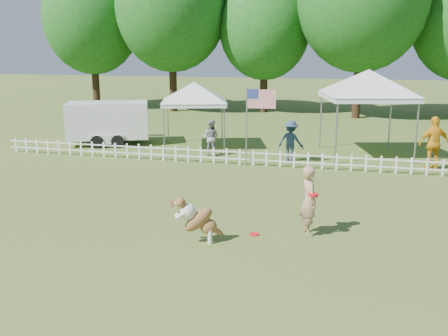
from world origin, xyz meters
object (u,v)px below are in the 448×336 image
(spectator_b, at_px, (291,141))
(spectator_c, at_px, (434,143))
(canopy_tent_right, at_px, (366,114))
(flag_pole, at_px, (247,127))
(dog, at_px, (199,220))
(spectator_a, at_px, (211,138))
(canopy_tent_left, at_px, (195,116))
(frisbee_on_turf, at_px, (254,234))
(cargo_trailer, at_px, (108,123))
(handler, at_px, (309,201))

(spectator_b, xyz_separation_m, spectator_c, (5.05, -0.17, 0.17))
(canopy_tent_right, xyz_separation_m, flag_pole, (-4.21, -2.99, -0.24))
(spectator_c, bearing_deg, dog, 34.33)
(dog, height_order, spectator_a, spectator_a)
(canopy_tent_left, bearing_deg, dog, -88.72)
(dog, relative_size, frisbee_on_turf, 4.67)
(dog, relative_size, cargo_trailer, 0.25)
(handler, relative_size, canopy_tent_right, 0.49)
(flag_pole, distance_m, spectator_c, 6.62)
(frisbee_on_turf, bearing_deg, canopy_tent_left, 114.79)
(flag_pole, relative_size, spectator_c, 1.51)
(canopy_tent_left, height_order, cargo_trailer, canopy_tent_left)
(dog, height_order, canopy_tent_right, canopy_tent_right)
(dog, bearing_deg, canopy_tent_right, 46.25)
(handler, xyz_separation_m, spectator_b, (-1.30, 7.58, -0.04))
(canopy_tent_left, relative_size, flag_pole, 0.96)
(dog, bearing_deg, cargo_trailer, 101.66)
(cargo_trailer, distance_m, flag_pole, 7.36)
(frisbee_on_turf, relative_size, spectator_c, 0.12)
(canopy_tent_left, xyz_separation_m, spectator_a, (1.10, -1.38, -0.66))
(canopy_tent_right, height_order, spectator_a, canopy_tent_right)
(frisbee_on_turf, xyz_separation_m, flag_pole, (-1.56, 6.68, 1.42))
(handler, height_order, frisbee_on_turf, handler)
(handler, relative_size, canopy_tent_left, 0.59)
(flag_pole, xyz_separation_m, spectator_a, (-1.77, 1.54, -0.71))
(cargo_trailer, distance_m, spectator_a, 5.21)
(dog, bearing_deg, frisbee_on_turf, 11.38)
(frisbee_on_turf, relative_size, spectator_a, 0.16)
(handler, bearing_deg, spectator_c, -50.06)
(frisbee_on_turf, height_order, canopy_tent_left, canopy_tent_left)
(canopy_tent_left, bearing_deg, spectator_b, -37.55)
(frisbee_on_turf, distance_m, spectator_c, 9.25)
(canopy_tent_left, relative_size, spectator_a, 1.91)
(canopy_tent_left, distance_m, spectator_c, 9.57)
(frisbee_on_turf, bearing_deg, dog, -144.61)
(dog, height_order, canopy_tent_left, canopy_tent_left)
(handler, height_order, spectator_b, handler)
(dog, distance_m, spectator_a, 9.27)
(canopy_tent_right, bearing_deg, spectator_b, -161.89)
(canopy_tent_right, relative_size, spectator_b, 2.14)
(dog, bearing_deg, canopy_tent_left, 83.78)
(spectator_a, bearing_deg, dog, 105.43)
(handler, relative_size, frisbee_on_turf, 7.04)
(canopy_tent_left, height_order, spectator_c, canopy_tent_left)
(flag_pole, height_order, spectator_a, flag_pole)
(cargo_trailer, distance_m, spectator_b, 8.43)
(cargo_trailer, bearing_deg, dog, -76.49)
(frisbee_on_turf, height_order, canopy_tent_right, canopy_tent_right)
(canopy_tent_left, distance_m, cargo_trailer, 3.99)
(dog, xyz_separation_m, spectator_a, (-2.23, 8.99, 0.18))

